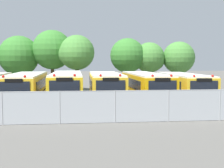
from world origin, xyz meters
The scene contains 14 objects.
ground_plane centered at (0.00, 0.00, 0.00)m, with size 160.00×160.00×0.00m, color #595651.
school_bus_1 centered at (-4.92, 0.11, 1.38)m, with size 2.79×11.10×2.63m.
school_bus_2 centered at (-1.63, 0.09, 1.42)m, with size 2.60×11.58×2.70m.
school_bus_3 centered at (1.56, -0.05, 1.39)m, with size 2.59×10.06×2.65m.
school_bus_4 centered at (4.96, -0.02, 1.39)m, with size 2.51×10.90×2.63m.
school_bus_5 centered at (8.26, -0.04, 1.35)m, with size 2.76×10.00×2.56m.
tree_1 centered at (-7.66, 11.01, 4.16)m, with size 4.70×4.70×6.48m.
tree_2 centered at (-3.67, 10.73, 4.91)m, with size 4.60×4.60×7.14m.
tree_3 centered at (-1.07, 9.14, 4.44)m, with size 4.13×3.94×6.46m.
tree_4 centered at (5.19, 11.03, 4.23)m, with size 4.19×4.19×6.29m.
tree_5 centered at (8.09, 11.30, 3.87)m, with size 3.89×3.72×5.82m.
tree_6 centered at (11.58, 11.17, 3.88)m, with size 3.96×3.96×5.93m.
chainlink_fence centered at (-0.12, -8.26, 0.97)m, with size 21.92×0.07×1.87m.
traffic_cone centered at (2.15, -7.20, 0.24)m, with size 0.36×0.36×0.48m, color #EA5914.
Camera 1 is at (-0.53, -25.24, 3.53)m, focal length 48.54 mm.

